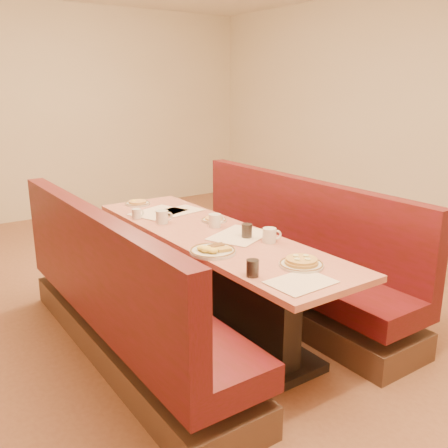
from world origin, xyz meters
TOP-DOWN VIEW (x-y plane):
  - ground at (0.00, 0.00)m, footprint 8.00×8.00m
  - room_envelope at (0.00, 0.00)m, footprint 6.04×8.04m
  - diner_table at (0.00, 0.00)m, footprint 0.70×2.50m
  - booth_left at (-0.73, 0.00)m, footprint 0.55×2.50m
  - booth_right at (0.73, 0.00)m, footprint 0.55×2.50m
  - placemat_near_left at (-0.12, -1.05)m, footprint 0.35×0.27m
  - placemat_near_right at (0.12, -0.17)m, footprint 0.53×0.47m
  - placemat_far_left at (-0.06, 0.74)m, footprint 0.51×0.44m
  - placemat_far_right at (0.12, 0.68)m, footprint 0.39×0.32m
  - pancake_plate at (0.05, -0.86)m, footprint 0.27×0.27m
  - eggs_plate at (-0.25, -0.37)m, footprint 0.30×0.30m
  - extra_plate_mid at (0.18, 0.26)m, footprint 0.20×0.20m
  - extra_plate_far at (-0.07, 1.10)m, footprint 0.22×0.22m
  - coffee_mug_a at (0.20, -0.40)m, footprint 0.13×0.09m
  - coffee_mug_b at (-0.18, 0.43)m, footprint 0.13×0.09m
  - coffee_mug_c at (0.10, 0.12)m, footprint 0.13×0.09m
  - coffee_mug_d at (-0.28, 0.68)m, footprint 0.10×0.07m
  - soda_tumbler_near at (-0.28, -0.82)m, footprint 0.07×0.07m
  - soda_tumbler_mid at (0.13, -0.23)m, footprint 0.07×0.07m

SIDE VIEW (x-z plane):
  - ground at x=0.00m, z-range 0.00..0.00m
  - booth_left at x=-0.73m, z-range -0.16..0.89m
  - booth_right at x=0.73m, z-range -0.16..0.89m
  - diner_table at x=0.00m, z-range 0.00..0.75m
  - placemat_near_left at x=-0.12m, z-range 0.75..0.76m
  - placemat_near_right at x=0.12m, z-range 0.75..0.76m
  - placemat_far_left at x=-0.06m, z-range 0.75..0.76m
  - placemat_far_right at x=0.12m, z-range 0.75..0.76m
  - extra_plate_mid at x=0.18m, z-range 0.74..0.78m
  - extra_plate_far at x=-0.07m, z-range 0.74..0.79m
  - eggs_plate at x=-0.25m, z-range 0.74..0.80m
  - pancake_plate at x=0.05m, z-range 0.74..0.80m
  - coffee_mug_d at x=-0.28m, z-range 0.75..0.83m
  - soda_tumbler_near at x=-0.28m, z-range 0.75..0.85m
  - soda_tumbler_mid at x=0.13m, z-range 0.75..0.85m
  - coffee_mug_c at x=0.10m, z-range 0.75..0.85m
  - coffee_mug_a at x=0.20m, z-range 0.75..0.85m
  - coffee_mug_b at x=-0.18m, z-range 0.75..0.85m
  - room_envelope at x=0.00m, z-range 0.52..3.34m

